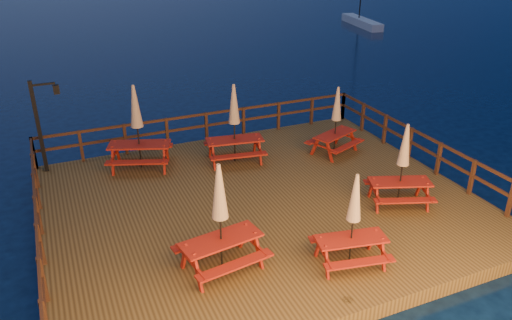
% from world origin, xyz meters
% --- Properties ---
extents(ground, '(500.00, 500.00, 0.00)m').
position_xyz_m(ground, '(0.00, 0.00, 0.00)').
color(ground, black).
rests_on(ground, ground).
extents(deck, '(12.00, 10.00, 0.40)m').
position_xyz_m(deck, '(0.00, 0.00, 0.20)').
color(deck, '#433015').
rests_on(deck, ground).
extents(deck_piles, '(11.44, 9.44, 1.40)m').
position_xyz_m(deck_piles, '(0.00, 0.00, -0.30)').
color(deck_piles, '#331F10').
rests_on(deck_piles, ground).
extents(railing, '(11.80, 9.75, 1.10)m').
position_xyz_m(railing, '(0.00, 1.78, 1.16)').
color(railing, '#331F10').
rests_on(railing, deck).
extents(lamp_post, '(0.85, 0.18, 3.00)m').
position_xyz_m(lamp_post, '(-5.39, 4.55, 2.20)').
color(lamp_post, black).
rests_on(lamp_post, deck).
extents(sailboat, '(1.99, 6.09, 8.92)m').
position_xyz_m(sailboat, '(20.03, 24.22, 0.30)').
color(sailboat, silver).
rests_on(sailboat, ground).
extents(picnic_table_0, '(2.10, 1.82, 2.68)m').
position_xyz_m(picnic_table_0, '(0.32, 2.80, 1.79)').
color(picnic_table_0, maroon).
rests_on(picnic_table_0, deck).
extents(picnic_table_1, '(1.86, 1.63, 2.34)m').
position_xyz_m(picnic_table_1, '(0.73, -3.52, 1.61)').
color(picnic_table_1, maroon).
rests_on(picnic_table_1, deck).
extents(picnic_table_2, '(2.05, 1.89, 2.37)m').
position_xyz_m(picnic_table_2, '(3.75, 2.09, 1.63)').
color(picnic_table_2, maroon).
rests_on(picnic_table_2, deck).
extents(picnic_table_3, '(2.08, 1.91, 2.43)m').
position_xyz_m(picnic_table_3, '(3.53, -1.72, 1.66)').
color(picnic_table_3, maroon).
rests_on(picnic_table_3, deck).
extents(picnic_table_4, '(2.40, 2.19, 2.80)m').
position_xyz_m(picnic_table_4, '(-2.68, 3.57, 1.85)').
color(picnic_table_4, maroon).
rests_on(picnic_table_4, deck).
extents(picnic_table_5, '(2.08, 1.81, 2.67)m').
position_xyz_m(picnic_table_5, '(-2.07, -2.50, 1.79)').
color(picnic_table_5, maroon).
rests_on(picnic_table_5, deck).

